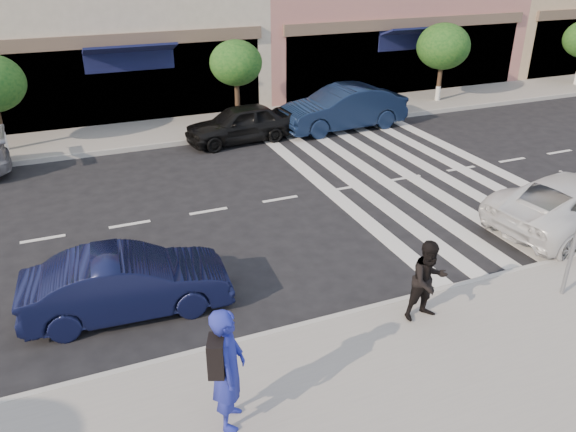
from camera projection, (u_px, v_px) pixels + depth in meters
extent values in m
plane|color=black|center=(261.00, 291.00, 11.21)|extent=(120.00, 120.00, 0.00)
cube|color=gray|center=(350.00, 421.00, 8.06)|extent=(60.00, 4.50, 0.15)
cube|color=gray|center=(158.00, 133.00, 20.32)|extent=(60.00, 3.00, 0.15)
cylinder|color=#473323|center=(0.00, 126.00, 18.06)|extent=(0.18, 0.18, 1.60)
cylinder|color=silver|center=(4.00, 141.00, 18.28)|extent=(0.20, 0.20, 0.60)
cylinder|color=#473323|center=(237.00, 101.00, 20.77)|extent=(0.18, 0.18, 1.71)
cylinder|color=silver|center=(238.00, 115.00, 21.02)|extent=(0.20, 0.20, 0.60)
ellipsoid|color=#134416|center=(236.00, 63.00, 20.17)|extent=(1.90, 1.90, 1.62)
cylinder|color=#473323|center=(439.00, 81.00, 23.87)|extent=(0.18, 0.18, 1.65)
cylinder|color=silver|center=(438.00, 93.00, 24.10)|extent=(0.20, 0.20, 0.60)
ellipsoid|color=#134416|center=(443.00, 46.00, 23.24)|extent=(2.20, 2.20, 1.87)
cylinder|color=gray|center=(576.00, 238.00, 10.34)|extent=(0.09, 0.09, 2.42)
imported|color=#202896|center=(228.00, 368.00, 7.56)|extent=(0.68, 0.81, 1.89)
imported|color=black|center=(428.00, 281.00, 9.85)|extent=(0.75, 0.59, 1.53)
imported|color=black|center=(127.00, 283.00, 10.33)|extent=(3.83, 1.56, 1.24)
imported|color=black|center=(240.00, 124.00, 19.36)|extent=(3.91, 1.89, 1.29)
imported|color=#0D1932|center=(342.00, 108.00, 20.65)|extent=(4.84, 1.93, 1.57)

